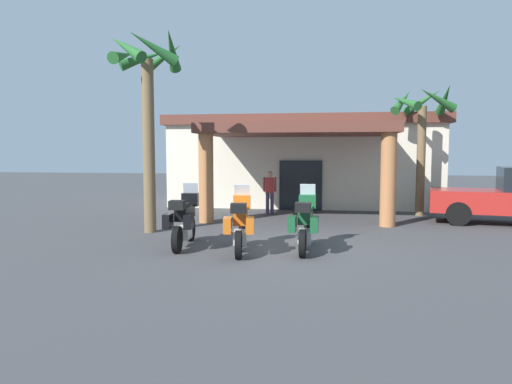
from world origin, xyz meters
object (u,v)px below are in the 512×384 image
(motel_building, at_px, (304,160))
(motorcycle_orange, at_px, (240,224))
(pedestrian, at_px, (270,189))
(palm_tree_roadside, at_px, (148,88))
(motorcycle_green, at_px, (305,223))
(palm_tree_near_portico, at_px, (422,119))
(motorcycle_black, at_px, (184,220))

(motel_building, distance_m, motorcycle_orange, 11.55)
(motorcycle_orange, bearing_deg, pedestrian, -6.26)
(palm_tree_roadside, bearing_deg, motel_building, 64.97)
(motorcycle_green, xyz_separation_m, palm_tree_roadside, (-4.83, 2.00, 3.67))
(palm_tree_near_portico, bearing_deg, motorcycle_green, -119.35)
(palm_tree_roadside, bearing_deg, palm_tree_near_portico, 30.42)
(motel_building, bearing_deg, motorcycle_green, -87.15)
(palm_tree_near_portico, bearing_deg, motorcycle_black, -134.86)
(motorcycle_black, height_order, pedestrian, pedestrian)
(motel_building, relative_size, palm_tree_near_portico, 2.44)
(motorcycle_black, height_order, palm_tree_near_portico, palm_tree_near_portico)
(motorcycle_orange, xyz_separation_m, pedestrian, (-0.17, 7.16, 0.29))
(motorcycle_black, xyz_separation_m, pedestrian, (1.39, 6.77, 0.29))
(motorcycle_black, xyz_separation_m, motorcycle_orange, (1.56, -0.39, 0.00))
(pedestrian, height_order, palm_tree_near_portico, palm_tree_near_portico)
(motorcycle_black, height_order, motorcycle_orange, same)
(motorcycle_orange, relative_size, pedestrian, 1.30)
(pedestrian, bearing_deg, motel_building, -20.02)
(motel_building, xyz_separation_m, pedestrian, (-1.12, -4.26, -1.11))
(motorcycle_black, relative_size, palm_tree_near_portico, 0.44)
(motel_building, xyz_separation_m, motorcycle_black, (-2.51, -11.03, -1.40))
(palm_tree_roadside, bearing_deg, motorcycle_green, -22.50)
(palm_tree_near_portico, bearing_deg, palm_tree_roadside, -149.58)
(motorcycle_orange, bearing_deg, motorcycle_black, 68.14)
(motorcycle_black, relative_size, pedestrian, 1.30)
(motel_building, distance_m, palm_tree_near_portico, 6.25)
(motorcycle_green, relative_size, palm_tree_roadside, 0.36)
(palm_tree_near_portico, xyz_separation_m, palm_tree_roadside, (-8.89, -5.22, 0.64))
(motel_building, bearing_deg, motorcycle_orange, -95.06)
(motorcycle_orange, height_order, palm_tree_roadside, palm_tree_roadside)
(motorcycle_orange, distance_m, palm_tree_near_portico, 9.93)
(palm_tree_roadside, bearing_deg, pedestrian, 57.02)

